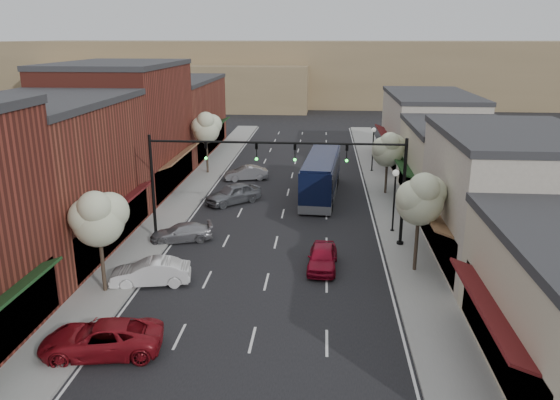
% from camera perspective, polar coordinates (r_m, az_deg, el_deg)
% --- Properties ---
extents(ground, '(160.00, 160.00, 0.00)m').
position_cam_1_polar(ground, '(28.49, -1.86, -10.25)').
color(ground, black).
rests_on(ground, ground).
extents(sidewalk_left, '(2.80, 73.00, 0.15)m').
position_cam_1_polar(sidewalk_left, '(46.96, -9.55, 0.62)').
color(sidewalk_left, gray).
rests_on(sidewalk_left, ground).
extents(sidewalk_right, '(2.80, 73.00, 0.15)m').
position_cam_1_polar(sidewalk_right, '(45.90, 11.25, 0.15)').
color(sidewalk_right, gray).
rests_on(sidewalk_right, ground).
extents(curb_left, '(0.25, 73.00, 0.17)m').
position_cam_1_polar(curb_left, '(46.65, -7.88, 0.58)').
color(curb_left, gray).
rests_on(curb_left, ground).
extents(curb_right, '(0.25, 73.00, 0.17)m').
position_cam_1_polar(curb_right, '(45.75, 9.51, 0.19)').
color(curb_right, gray).
rests_on(curb_right, ground).
extents(bldg_left_midnear, '(10.14, 14.10, 9.40)m').
position_cam_1_polar(bldg_left_midnear, '(36.58, -23.56, 2.26)').
color(bldg_left_midnear, brown).
rests_on(bldg_left_midnear, ground).
extents(bldg_left_midfar, '(10.14, 14.10, 10.90)m').
position_cam_1_polar(bldg_left_midfar, '(48.96, -16.13, 7.24)').
color(bldg_left_midfar, maroon).
rests_on(bldg_left_midfar, ground).
extents(bldg_left_far, '(10.14, 18.10, 8.40)m').
position_cam_1_polar(bldg_left_far, '(64.19, -11.07, 8.58)').
color(bldg_left_far, brown).
rests_on(bldg_left_far, ground).
extents(bldg_right_midnear, '(9.14, 12.10, 7.90)m').
position_cam_1_polar(bldg_right_midnear, '(34.24, 22.76, 0.13)').
color(bldg_right_midnear, '#B7AD9C').
rests_on(bldg_right_midnear, ground).
extents(bldg_right_midfar, '(9.14, 12.10, 6.40)m').
position_cam_1_polar(bldg_right_midfar, '(45.60, 18.17, 3.53)').
color(bldg_right_midfar, '#BAAF94').
rests_on(bldg_right_midfar, ground).
extents(bldg_right_far, '(9.14, 16.10, 7.40)m').
position_cam_1_polar(bldg_right_far, '(58.96, 15.19, 7.11)').
color(bldg_right_far, '#B7AD9C').
rests_on(bldg_right_far, ground).
extents(hill_far, '(120.00, 30.00, 12.00)m').
position_cam_1_polar(hill_far, '(115.47, 3.23, 13.27)').
color(hill_far, '#7A6647').
rests_on(hill_far, ground).
extents(hill_near, '(50.00, 20.00, 8.00)m').
position_cam_1_polar(hill_near, '(107.31, -10.72, 11.68)').
color(hill_near, '#7A6647').
rests_on(hill_near, ground).
extents(signal_mast_right, '(8.22, 0.46, 7.00)m').
position_cam_1_polar(signal_mast_right, '(34.35, 8.95, 2.54)').
color(signal_mast_right, black).
rests_on(signal_mast_right, ground).
extents(signal_mast_left, '(8.22, 0.46, 7.00)m').
position_cam_1_polar(signal_mast_left, '(35.30, -9.58, 2.90)').
color(signal_mast_left, black).
rests_on(signal_mast_left, ground).
extents(tree_right_near, '(2.85, 2.65, 5.95)m').
position_cam_1_polar(tree_right_near, '(30.85, 14.51, 0.25)').
color(tree_right_near, '#47382B').
rests_on(tree_right_near, ground).
extents(tree_right_far, '(2.85, 2.65, 5.43)m').
position_cam_1_polar(tree_right_far, '(46.36, 11.26, 5.30)').
color(tree_right_far, '#47382B').
rests_on(tree_right_far, ground).
extents(tree_left_near, '(2.85, 2.65, 5.69)m').
position_cam_1_polar(tree_left_near, '(28.89, -18.45, -1.69)').
color(tree_left_near, '#47382B').
rests_on(tree_left_near, ground).
extents(tree_left_far, '(2.85, 2.65, 6.13)m').
position_cam_1_polar(tree_left_far, '(53.04, -7.70, 7.56)').
color(tree_left_far, '#47382B').
rests_on(tree_left_far, ground).
extents(lamp_post_near, '(0.44, 0.44, 4.44)m').
position_cam_1_polar(lamp_post_near, '(37.39, 11.90, 0.98)').
color(lamp_post_near, black).
rests_on(lamp_post_near, ground).
extents(lamp_post_far, '(0.44, 0.44, 4.44)m').
position_cam_1_polar(lamp_post_far, '(54.36, 9.71, 5.98)').
color(lamp_post_far, black).
rests_on(lamp_post_far, ground).
extents(coach_bus, '(3.36, 11.55, 3.48)m').
position_cam_1_polar(coach_bus, '(45.61, 4.34, 2.59)').
color(coach_bus, black).
rests_on(coach_bus, ground).
extents(red_hatchback, '(1.84, 4.14, 1.39)m').
position_cam_1_polar(red_hatchback, '(31.75, 4.46, -5.98)').
color(red_hatchback, maroon).
rests_on(red_hatchback, ground).
extents(parked_car_a, '(5.41, 3.12, 1.42)m').
position_cam_1_polar(parked_car_a, '(24.88, -18.16, -13.59)').
color(parked_car_a, maroon).
rests_on(parked_car_a, ground).
extents(parked_car_b, '(4.48, 2.30, 1.41)m').
position_cam_1_polar(parked_car_b, '(30.50, -13.37, -7.37)').
color(parked_car_b, silver).
rests_on(parked_car_b, ground).
extents(parked_car_c, '(4.35, 2.77, 1.17)m').
position_cam_1_polar(parked_car_c, '(36.38, -10.25, -3.37)').
color(parked_car_c, gray).
rests_on(parked_car_c, ground).
extents(parked_car_d, '(4.71, 4.58, 1.60)m').
position_cam_1_polar(parked_car_d, '(43.95, -4.93, 0.66)').
color(parked_car_d, slate).
rests_on(parked_car_d, ground).
extents(parked_car_e, '(4.24, 2.42, 1.32)m').
position_cam_1_polar(parked_car_e, '(51.11, -3.57, 2.82)').
color(parked_car_e, gray).
rests_on(parked_car_e, ground).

